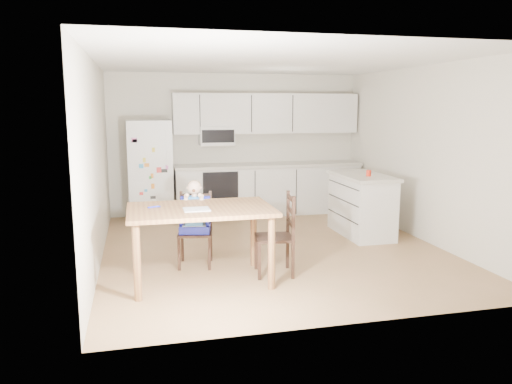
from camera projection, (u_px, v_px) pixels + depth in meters
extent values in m
cube|color=olive|center=(272.00, 249.00, 6.86)|extent=(4.50, 5.00, 0.01)
cube|color=beige|center=(236.00, 144.00, 9.04)|extent=(4.50, 0.02, 2.50)
cube|color=beige|center=(96.00, 162.00, 6.13)|extent=(0.02, 5.00, 2.50)
cube|color=beige|center=(424.00, 154.00, 7.16)|extent=(0.02, 5.00, 2.50)
cube|color=white|center=(273.00, 61.00, 6.43)|extent=(4.50, 5.00, 0.01)
cube|color=silver|center=(150.00, 171.00, 8.41)|extent=(0.72, 0.70, 1.70)
cube|color=silver|center=(268.00, 190.00, 9.01)|extent=(3.34, 0.60, 0.86)
cube|color=beige|center=(269.00, 165.00, 8.93)|extent=(3.37, 0.62, 0.05)
cube|color=black|center=(221.00, 195.00, 8.50)|extent=(0.60, 0.02, 0.80)
cube|color=silver|center=(267.00, 113.00, 8.91)|extent=(3.34, 0.34, 0.70)
cube|color=silver|center=(216.00, 136.00, 8.73)|extent=(0.60, 0.38, 0.33)
cube|color=silver|center=(361.00, 206.00, 7.52)|extent=(0.60, 1.19, 0.87)
cube|color=beige|center=(362.00, 176.00, 7.44)|extent=(0.66, 1.25, 0.05)
cylinder|color=red|center=(369.00, 173.00, 7.24)|extent=(0.07, 0.07, 0.09)
cube|color=brown|center=(200.00, 210.00, 5.43)|extent=(1.57, 1.01, 0.04)
cylinder|color=brown|center=(137.00, 262.00, 4.95)|extent=(0.08, 0.08, 0.79)
cylinder|color=brown|center=(137.00, 241.00, 5.74)|extent=(0.08, 0.08, 0.79)
cylinder|color=brown|center=(272.00, 253.00, 5.27)|extent=(0.08, 0.08, 0.79)
cylinder|color=brown|center=(254.00, 234.00, 6.06)|extent=(0.08, 0.08, 0.79)
cube|color=#A6A5AA|center=(197.00, 209.00, 5.31)|extent=(0.28, 0.24, 0.01)
cylinder|color=#1B22B5|center=(153.00, 207.00, 5.42)|extent=(0.12, 0.06, 0.02)
cube|color=black|center=(195.00, 233.00, 6.05)|extent=(0.47, 0.47, 0.03)
cube|color=black|center=(179.00, 254.00, 5.90)|extent=(0.04, 0.04, 0.40)
cube|color=black|center=(182.00, 246.00, 6.26)|extent=(0.04, 0.04, 0.40)
cube|color=black|center=(209.00, 254.00, 5.92)|extent=(0.04, 0.04, 0.40)
cube|color=black|center=(211.00, 246.00, 6.27)|extent=(0.04, 0.04, 0.40)
cube|color=black|center=(196.00, 210.00, 6.18)|extent=(0.39, 0.11, 0.47)
cube|color=#1B22B5|center=(195.00, 228.00, 6.04)|extent=(0.41, 0.39, 0.09)
cube|color=#1B22B5|center=(196.00, 209.00, 6.13)|extent=(0.36, 0.13, 0.32)
cube|color=#5F9ACD|center=(195.00, 224.00, 6.01)|extent=(0.32, 0.29, 0.02)
cube|color=#3265B4|center=(195.00, 206.00, 6.00)|extent=(0.23, 0.17, 0.25)
cube|color=red|center=(194.00, 208.00, 5.94)|extent=(0.18, 0.05, 0.19)
sphere|color=beige|center=(194.00, 187.00, 5.95)|extent=(0.19, 0.19, 0.16)
ellipsoid|color=olive|center=(194.00, 186.00, 5.95)|extent=(0.19, 0.18, 0.13)
cube|color=black|center=(274.00, 238.00, 5.74)|extent=(0.47, 0.47, 0.03)
cube|color=black|center=(256.00, 252.00, 5.95)|extent=(0.04, 0.04, 0.42)
cube|color=black|center=(287.00, 251.00, 5.99)|extent=(0.04, 0.04, 0.42)
cube|color=black|center=(259.00, 262.00, 5.58)|extent=(0.04, 0.04, 0.42)
cube|color=black|center=(293.00, 261.00, 5.61)|extent=(0.04, 0.04, 0.42)
cube|color=black|center=(291.00, 215.00, 5.72)|extent=(0.09, 0.42, 0.50)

